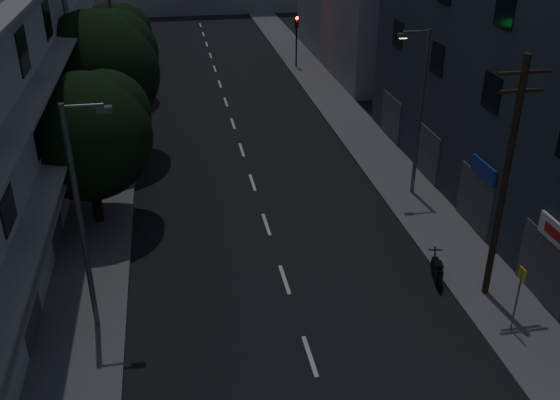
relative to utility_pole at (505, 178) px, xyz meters
name	(u,v)px	position (x,y,z in m)	size (l,w,h in m)	color
ground	(241,147)	(-7.23, 16.37, -4.87)	(160.00, 160.00, 0.00)	black
sidewalk_left	(110,154)	(-14.73, 16.37, -4.79)	(3.00, 90.00, 0.15)	#565659
sidewalk_right	(363,137)	(0.27, 16.37, -4.79)	(3.00, 90.00, 0.15)	#565659
lane_markings	(229,112)	(-7.23, 22.62, -4.86)	(0.15, 60.50, 0.01)	beige
building_right	(549,104)	(4.77, 5.36, 0.63)	(6.19, 28.00, 11.00)	#292E38
tree_near	(88,131)	(-14.63, 8.40, -0.43)	(5.56, 5.56, 6.85)	black
tree_mid	(98,68)	(-14.68, 15.94, 0.31)	(6.54, 6.54, 8.05)	black
tree_far	(113,41)	(-14.57, 26.32, -0.57)	(5.36, 5.36, 6.62)	black
traffic_signal_far_right	(297,31)	(-0.51, 32.74, -1.77)	(0.28, 0.37, 4.10)	black
traffic_signal_far_left	(132,43)	(-13.59, 30.66, -1.77)	(0.28, 0.37, 4.10)	black
street_lamp_left_near	(83,211)	(-14.09, 0.67, -0.27)	(1.51, 0.25, 8.00)	#53575A
street_lamp_right	(419,106)	(0.28, 8.58, -0.27)	(1.51, 0.25, 8.00)	#55585C
street_lamp_left_far	(117,50)	(-14.08, 22.30, -0.27)	(1.51, 0.25, 8.00)	#53565B
utility_pole	(505,178)	(0.00, 0.00, 0.00)	(1.80, 0.24, 9.00)	black
bus_stop_sign	(519,288)	(-0.18, -2.25, -2.98)	(0.06, 0.35, 2.52)	#595B60
motorcycle	(437,271)	(-1.44, 1.22, -4.39)	(0.65, 1.85, 1.20)	black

